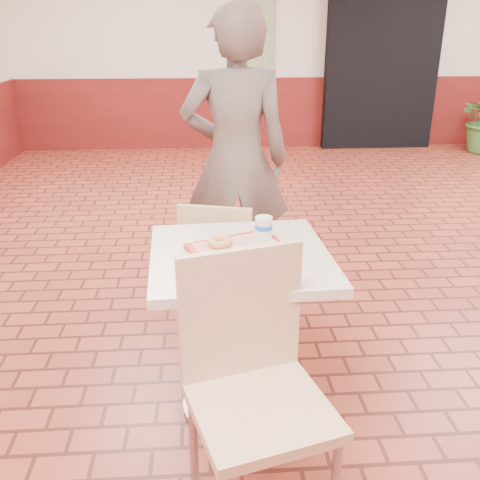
{
  "coord_description": "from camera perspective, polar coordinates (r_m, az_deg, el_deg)",
  "views": [
    {
      "loc": [
        -1.37,
        -2.93,
        1.72
      ],
      "look_at": [
        -1.22,
        -0.83,
        0.87
      ],
      "focal_mm": 40.0,
      "sensor_mm": 36.0,
      "label": 1
    }
  ],
  "objects": [
    {
      "name": "chair_main_back",
      "position": [
        2.98,
        -2.17,
        -2.64
      ],
      "size": [
        0.48,
        0.48,
        0.85
      ],
      "rotation": [
        0.0,
        0.0,
        2.89
      ],
      "color": "#CCBC7A",
      "rests_on": "ground"
    },
    {
      "name": "customer",
      "position": [
        3.36,
        -0.46,
        8.43
      ],
      "size": [
        0.69,
        0.46,
        1.85
      ],
      "primitive_type": "imported",
      "rotation": [
        0.0,
        0.0,
        3.11
      ],
      "color": "brown",
      "rests_on": "ground"
    },
    {
      "name": "paper_cup",
      "position": [
        2.37,
        2.54,
        1.37
      ],
      "size": [
        0.08,
        0.08,
        0.1
      ],
      "rotation": [
        0.0,
        0.0,
        0.32
      ],
      "color": "silver",
      "rests_on": "serving_tray"
    },
    {
      "name": "main_table",
      "position": [
        2.41,
        0.0,
        -7.13
      ],
      "size": [
        0.76,
        0.76,
        0.81
      ],
      "rotation": [
        0.0,
        0.0,
        0.05
      ],
      "color": "beige",
      "rests_on": "ground"
    },
    {
      "name": "chair_main_front",
      "position": [
        1.96,
        1.35,
        -14.26
      ],
      "size": [
        0.57,
        0.57,
        1.0
      ],
      "rotation": [
        0.0,
        0.0,
        0.27
      ],
      "color": "#D6AC80",
      "rests_on": "ground"
    },
    {
      "name": "long_john_donut",
      "position": [
        2.22,
        1.86,
        -0.92
      ],
      "size": [
        0.16,
        0.1,
        0.05
      ],
      "rotation": [
        0.0,
        0.0,
        0.18
      ],
      "color": "gold",
      "rests_on": "serving_tray"
    },
    {
      "name": "serving_tray",
      "position": [
        2.29,
        0.0,
        -1.11
      ],
      "size": [
        0.4,
        0.31,
        0.02
      ],
      "rotation": [
        0.0,
        0.0,
        0.39
      ],
      "color": "red",
      "rests_on": "main_table"
    },
    {
      "name": "wainscot_band",
      "position": [
        3.46,
        19.66,
        0.08
      ],
      "size": [
        8.0,
        10.0,
        1.0
      ],
      "color": "maroon",
      "rests_on": "ground"
    },
    {
      "name": "ring_donut",
      "position": [
        2.3,
        -2.2,
        -0.18
      ],
      "size": [
        0.12,
        0.12,
        0.03
      ],
      "primitive_type": "torus",
      "rotation": [
        0.0,
        0.0,
        0.13
      ],
      "color": "#D1894C",
      "rests_on": "serving_tray"
    },
    {
      "name": "promo_poster",
      "position": [
        7.91,
        1.66,
        21.24
      ],
      "size": [
        0.5,
        0.03,
        1.2
      ],
      "primitive_type": "cube",
      "color": "gray",
      "rests_on": "wainscot_band"
    },
    {
      "name": "corridor_doorway",
      "position": [
        8.24,
        14.81,
        17.11
      ],
      "size": [
        1.6,
        0.22,
        2.2
      ],
      "primitive_type": "cube",
      "color": "black",
      "rests_on": "ground"
    },
    {
      "name": "room_shell",
      "position": [
        3.24,
        22.0,
        16.69
      ],
      "size": [
        8.01,
        10.01,
        3.01
      ],
      "color": "maroon",
      "rests_on": "ground"
    }
  ]
}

